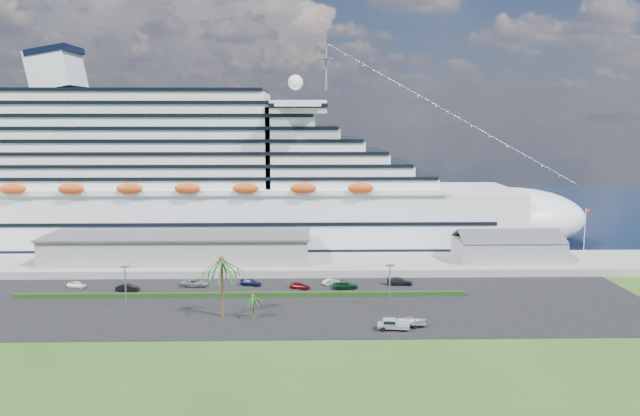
{
  "coord_description": "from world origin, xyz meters",
  "views": [
    {
      "loc": [
        4.99,
        -102.28,
        34.87
      ],
      "look_at": [
        7.72,
        30.0,
        15.61
      ],
      "focal_mm": 35.0,
      "sensor_mm": 36.0,
      "label": 1
    }
  ],
  "objects_px": {
    "boat_trailer": "(412,321)",
    "cruise_ship": "(208,186)",
    "parked_car_3": "(251,282)",
    "pickup_truck": "(393,324)"
  },
  "relations": [
    {
      "from": "cruise_ship",
      "to": "parked_car_3",
      "type": "height_order",
      "value": "cruise_ship"
    },
    {
      "from": "cruise_ship",
      "to": "pickup_truck",
      "type": "distance_m",
      "value": 80.47
    },
    {
      "from": "parked_car_3",
      "to": "boat_trailer",
      "type": "height_order",
      "value": "boat_trailer"
    },
    {
      "from": "cruise_ship",
      "to": "boat_trailer",
      "type": "height_order",
      "value": "cruise_ship"
    },
    {
      "from": "cruise_ship",
      "to": "parked_car_3",
      "type": "bearing_deg",
      "value": -69.68
    },
    {
      "from": "cruise_ship",
      "to": "pickup_truck",
      "type": "relative_size",
      "value": 35.13
    },
    {
      "from": "boat_trailer",
      "to": "cruise_ship",
      "type": "bearing_deg",
      "value": 123.55
    },
    {
      "from": "cruise_ship",
      "to": "parked_car_3",
      "type": "relative_size",
      "value": 43.16
    },
    {
      "from": "parked_car_3",
      "to": "cruise_ship",
      "type": "bearing_deg",
      "value": 37.21
    },
    {
      "from": "parked_car_3",
      "to": "pickup_truck",
      "type": "relative_size",
      "value": 0.81
    }
  ]
}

